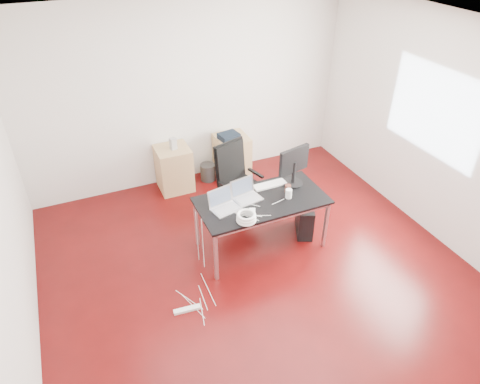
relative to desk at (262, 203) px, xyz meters
name	(u,v)px	position (x,y,z in m)	size (l,w,h in m)	color
room_shell	(264,174)	(-0.21, -0.45, 0.73)	(5.00, 5.00, 5.00)	#3E0707
desk	(262,203)	(0.00, 0.00, 0.00)	(1.60, 0.80, 0.73)	black
office_chair	(237,178)	(-0.01, 0.76, -0.07)	(0.60, 0.61, 1.08)	black
filing_cabinet_left	(174,169)	(-0.63, 1.78, -0.33)	(0.50, 0.50, 0.70)	#A58252
filing_cabinet_right	(232,156)	(0.34, 1.78, -0.33)	(0.50, 0.50, 0.70)	#A58252
pc_tower	(305,219)	(0.67, 0.01, -0.46)	(0.20, 0.45, 0.44)	black
wastebasket	(208,172)	(-0.08, 1.80, -0.54)	(0.24, 0.24, 0.28)	black
power_strip	(187,309)	(-1.23, -0.67, -0.66)	(0.30, 0.06, 0.04)	white
laptop_left	(224,204)	(-0.49, 0.02, 0.11)	(0.38, 0.32, 0.23)	silver
laptop_right	(246,194)	(-0.17, 0.11, 0.11)	(0.37, 0.31, 0.23)	silver
monitor	(294,164)	(0.53, 0.18, 0.34)	(0.45, 0.26, 0.51)	black
keyboard	(270,185)	(0.23, 0.24, 0.06)	(0.44, 0.14, 0.02)	white
cup_white	(289,194)	(0.32, -0.09, 0.11)	(0.08, 0.08, 0.12)	white
cup_brown	(288,188)	(0.38, 0.02, 0.10)	(0.08, 0.08, 0.10)	#4F251B
cable_coil	(246,217)	(-0.35, -0.31, 0.11)	(0.24, 0.24, 0.11)	white
power_adapter	(252,211)	(-0.21, -0.17, 0.07)	(0.07, 0.07, 0.03)	white
speaker	(173,144)	(-0.61, 1.76, 0.11)	(0.09, 0.08, 0.18)	#9E9E9E
navy_garment	(229,136)	(0.27, 1.73, 0.07)	(0.30, 0.24, 0.09)	black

